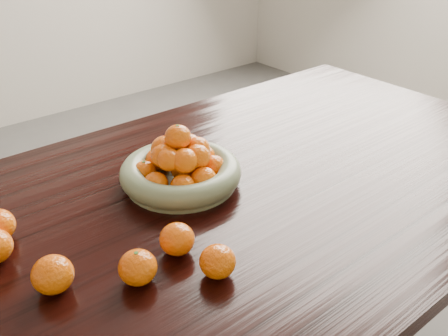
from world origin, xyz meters
TOP-DOWN VIEW (x-y plane):
  - dining_table at (0.00, 0.00)m, footprint 2.00×1.00m
  - fruit_bowl at (0.01, 0.10)m, footprint 0.29×0.29m
  - loose_orange_0 at (-0.25, -0.13)m, footprint 0.07×0.07m
  - loose_orange_2 at (-0.13, -0.21)m, footprint 0.07×0.07m
  - loose_orange_3 at (-0.37, -0.06)m, footprint 0.07×0.07m
  - loose_orange_4 at (-0.15, -0.11)m, footprint 0.07×0.07m

SIDE VIEW (x-z plane):
  - dining_table at x=0.00m, z-range 0.29..1.04m
  - loose_orange_2 at x=-0.13m, z-range 0.75..0.81m
  - loose_orange_4 at x=-0.15m, z-range 0.75..0.81m
  - loose_orange_0 at x=-0.25m, z-range 0.75..0.81m
  - loose_orange_3 at x=-0.37m, z-range 0.75..0.82m
  - fruit_bowl at x=0.01m, z-range 0.72..0.87m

